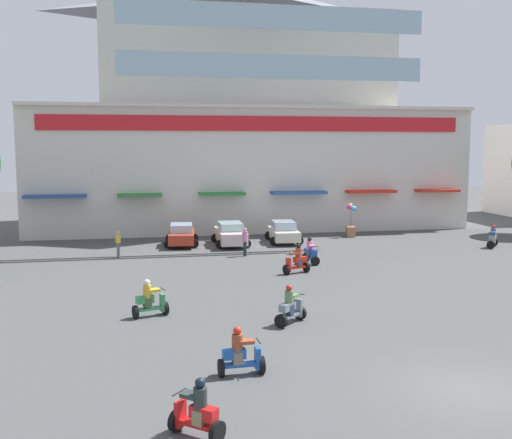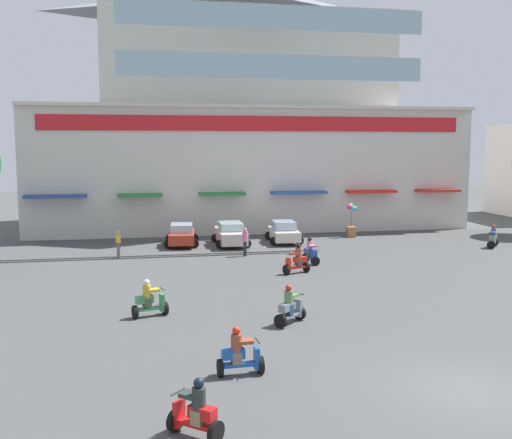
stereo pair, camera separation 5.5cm
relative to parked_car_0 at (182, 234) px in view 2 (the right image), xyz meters
The scene contains 15 objects.
ground_plane 14.44m from the parked_car_0, 65.17° to the right, with size 128.00×128.00×0.00m, color #464848.
colonial_building 14.72m from the parked_car_0, 60.61° to the left, with size 34.17×18.66×19.94m.
parked_car_0 is the anchor object (origin of this frame).
parked_car_1 3.28m from the parked_car_0, 11.21° to the right, with size 2.37×4.45×1.55m.
parked_car_2 7.00m from the parked_car_0, ahead, with size 2.46×4.10×1.48m.
scooter_rider_0 23.73m from the parked_car_0, 89.98° to the right, with size 1.37×0.56×1.47m.
scooter_rider_1 17.18m from the parked_car_0, 98.23° to the right, with size 1.46×0.90×1.50m.
scooter_rider_3 19.20m from the parked_car_0, 81.89° to the right, with size 1.43×1.39×1.53m.
scooter_rider_4 27.37m from the parked_car_0, 93.36° to the right, with size 1.32×1.25×1.45m.
scooter_rider_5 11.51m from the parked_car_0, 62.68° to the right, with size 1.52×0.99×1.57m.
scooter_rider_6 20.57m from the parked_car_0, 13.40° to the right, with size 1.31×1.40×1.48m.
scooter_rider_8 10.31m from the parked_car_0, 49.55° to the right, with size 0.76×1.42×1.52m.
pedestrian_0 5.63m from the parked_car_0, 135.84° to the right, with size 0.44×0.44×1.64m.
pedestrian_1 5.91m from the parked_car_0, 53.93° to the right, with size 0.44×0.44×1.74m.
balloon_vendor_cart 12.59m from the parked_car_0, ahead, with size 0.80×1.00×2.46m.
Camera 2 is at (-8.84, -14.65, 6.71)m, focal length 42.91 mm.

